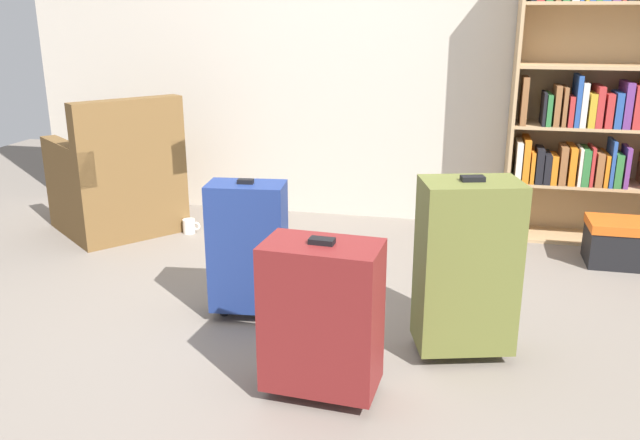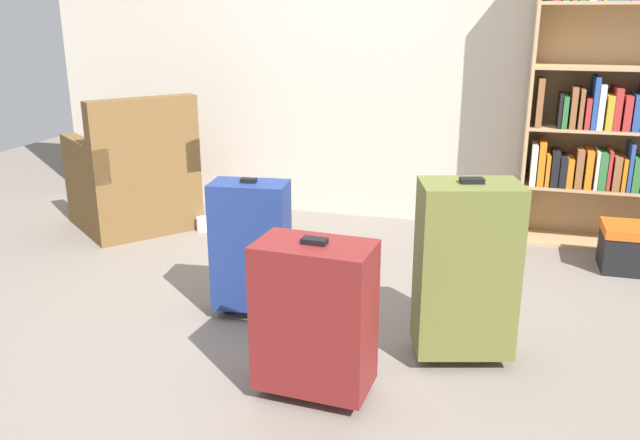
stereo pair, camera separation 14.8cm
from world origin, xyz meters
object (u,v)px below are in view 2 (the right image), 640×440
at_px(mug, 203,224).
at_px(suitcase_olive, 466,268).
at_px(suitcase_dark_red, 315,316).
at_px(suitcase_navy_blue, 251,246).
at_px(bookshelf, 624,91).
at_px(armchair, 134,181).

relative_size(mug, suitcase_olive, 0.15).
relative_size(suitcase_dark_red, suitcase_navy_blue, 0.93).
bearing_deg(suitcase_dark_red, suitcase_navy_blue, 129.13).
bearing_deg(bookshelf, armchair, -171.06).
height_order(armchair, mug, armchair).
xyz_separation_m(armchair, mug, (0.48, 0.03, -0.27)).
distance_m(bookshelf, armchair, 3.14).
xyz_separation_m(armchair, suitcase_olive, (2.26, -1.24, 0.09)).
relative_size(armchair, suitcase_olive, 1.25).
relative_size(bookshelf, mug, 15.04).
xyz_separation_m(mug, suitcase_olive, (1.79, -1.26, 0.36)).
bearing_deg(suitcase_dark_red, suitcase_olive, 40.27).
bearing_deg(mug, suitcase_dark_red, -53.18).
xyz_separation_m(armchair, suitcase_navy_blue, (1.26, -1.08, 0.04)).
distance_m(armchair, suitcase_dark_red, 2.42).
distance_m(bookshelf, suitcase_dark_red, 2.58).
height_order(mug, suitcase_olive, suitcase_olive).
bearing_deg(suitcase_dark_red, bookshelf, 59.12).
bearing_deg(mug, bookshelf, 9.99).
distance_m(suitcase_dark_red, suitcase_olive, 0.68).
relative_size(mug, suitcase_navy_blue, 0.18).
xyz_separation_m(suitcase_navy_blue, suitcase_olive, (1.00, -0.16, 0.05)).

